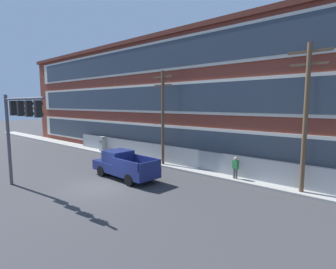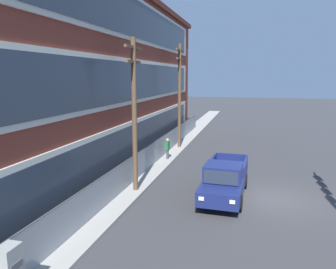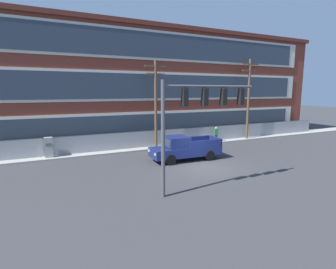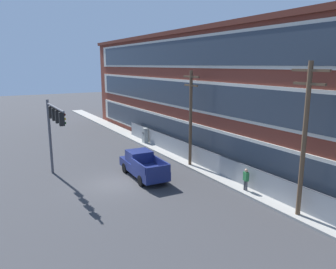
# 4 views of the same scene
# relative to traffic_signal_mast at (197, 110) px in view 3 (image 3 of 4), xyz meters

# --- Properties ---
(ground_plane) EXTENTS (160.00, 160.00, 0.00)m
(ground_plane) POSITION_rel_traffic_signal_mast_xyz_m (2.92, 3.47, -4.43)
(ground_plane) COLOR #38383A
(sidewalk_building_side) EXTENTS (80.00, 1.84, 0.16)m
(sidewalk_building_side) POSITION_rel_traffic_signal_mast_xyz_m (2.92, 11.02, -4.35)
(sidewalk_building_side) COLOR #9E9B93
(sidewalk_building_side) RESTS_ON ground
(brick_mill_building) EXTENTS (48.51, 9.22, 11.71)m
(brick_mill_building) POSITION_rel_traffic_signal_mast_xyz_m (-0.76, 16.26, 1.44)
(brick_mill_building) COLOR brown
(brick_mill_building) RESTS_ON ground
(chain_link_fence) EXTENTS (35.80, 0.06, 1.69)m
(chain_link_fence) POSITION_rel_traffic_signal_mast_xyz_m (6.24, 11.17, -3.57)
(chain_link_fence) COLOR gray
(chain_link_fence) RESTS_ON ground
(traffic_signal_mast) EXTENTS (5.63, 0.43, 5.93)m
(traffic_signal_mast) POSITION_rel_traffic_signal_mast_xyz_m (0.00, 0.00, 0.00)
(traffic_signal_mast) COLOR #4C4C51
(traffic_signal_mast) RESTS_ON ground
(pickup_truck_navy) EXTENTS (5.67, 2.21, 1.94)m
(pickup_truck_navy) POSITION_rel_traffic_signal_mast_xyz_m (2.56, 5.90, -3.50)
(pickup_truck_navy) COLOR navy
(pickup_truck_navy) RESTS_ON ground
(utility_pole_near_corner) EXTENTS (2.12, 0.26, 8.09)m
(utility_pole_near_corner) POSITION_rel_traffic_signal_mast_xyz_m (2.12, 10.58, 0.01)
(utility_pole_near_corner) COLOR brown
(utility_pole_near_corner) RESTS_ON ground
(utility_pole_midblock) EXTENTS (2.29, 0.26, 8.76)m
(utility_pole_midblock) POSITION_rel_traffic_signal_mast_xyz_m (13.16, 10.66, 0.38)
(utility_pole_midblock) COLOR brown
(utility_pole_midblock) RESTS_ON ground
(electrical_cabinet) EXTENTS (0.62, 0.49, 1.77)m
(electrical_cabinet) POSITION_rel_traffic_signal_mast_xyz_m (-7.06, 10.77, -3.55)
(electrical_cabinet) COLOR #939993
(electrical_cabinet) RESTS_ON ground
(pedestrian_near_cabinet) EXTENTS (0.44, 0.31, 1.69)m
(pedestrian_near_cabinet) POSITION_rel_traffic_signal_mast_xyz_m (8.93, 10.59, -3.46)
(pedestrian_near_cabinet) COLOR #4C4C51
(pedestrian_near_cabinet) RESTS_ON ground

